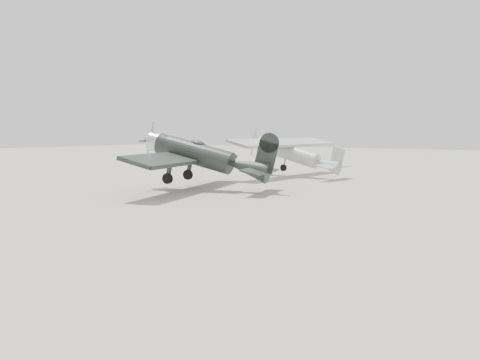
# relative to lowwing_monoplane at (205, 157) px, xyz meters

# --- Properties ---
(ground) EXTENTS (160.00, 160.00, 0.00)m
(ground) POSITION_rel_lowwing_monoplane_xyz_m (5.07, -8.11, -1.88)
(ground) COLOR gray
(ground) RESTS_ON ground
(lowwing_monoplane) EXTENTS (7.97, 11.02, 3.54)m
(lowwing_monoplane) POSITION_rel_lowwing_monoplane_xyz_m (0.00, 0.00, 0.00)
(lowwing_monoplane) COLOR black
(lowwing_monoplane) RESTS_ON ground
(highwing_monoplane) EXTENTS (7.87, 11.07, 3.13)m
(highwing_monoplane) POSITION_rel_lowwing_monoplane_xyz_m (0.18, 9.92, 0.08)
(highwing_monoplane) COLOR #9C9EA1
(highwing_monoplane) RESTS_ON ground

